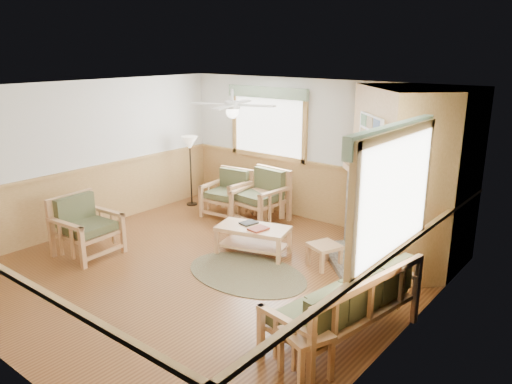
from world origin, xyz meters
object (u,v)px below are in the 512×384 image
Objects in this scene: armchair_back_right at (260,196)px; footstool at (324,255)px; end_table_sofa at (306,353)px; floor_lamp_right at (390,238)px; sofa at (343,303)px; end_table_chairs at (268,203)px; armchair_back_left at (227,193)px; armchair_left at (87,227)px; coffee_table at (253,240)px; floor_lamp_left at (191,171)px.

armchair_back_right reaches higher than footstool.
floor_lamp_right is (0.00, 1.91, 0.68)m from end_table_sofa.
sofa is 1.18m from floor_lamp_right.
floor_lamp_right reaches higher than end_table_sofa.
end_table_chairs is 1.34× the size of footstool.
armchair_back_left is 0.73m from armchair_back_right.
armchair_back_right is 1.03× the size of armchair_left.
sofa is at bearing -92.46° from floor_lamp_right.
coffee_table is (1.64, -1.19, -0.22)m from armchair_back_left.
end_table_chairs is (-3.28, 2.88, -0.16)m from sofa.
armchair_back_right is 1.79m from floor_lamp_left.
sofa is 3.43× the size of end_table_chairs.
armchair_left is 3.50m from end_table_chairs.
armchair_back_left reaches higher than end_table_sofa.
end_table_sofa is 1.20× the size of footstool.
end_table_sofa is at bearing -33.20° from floor_lamp_left.
armchair_left is at bearing -105.39° from armchair_back_right.
armchair_back_right reaches higher than armchair_left.
floor_lamp_left is at bearing -106.84° from sofa.
armchair_left is at bearing 174.77° from end_table_sofa.
sofa is 4.60× the size of footstool.
footstool is at bearing -61.97° from armchair_left.
armchair_back_left reaches higher than end_table_chairs.
end_table_chairs is (0.72, 0.42, -0.17)m from armchair_back_left.
armchair_back_right is 0.67× the size of floor_lamp_left.
footstool is 0.28× the size of floor_lamp_left.
end_table_chairs is (-0.92, 1.60, 0.05)m from coffee_table.
end_table_chairs is at bearing 12.02° from floor_lamp_left.
floor_lamp_left is at bearing 139.89° from coffee_table.
coffee_table is (-2.36, 1.28, -0.21)m from sofa.
armchair_back_left is at bearing -149.97° from end_table_chairs.
floor_lamp_left is at bearing 166.38° from footstool.
floor_lamp_right reaches higher than footstool.
end_table_chairs is at bearing 104.11° from coffee_table.
end_table_sofa is 2.02m from floor_lamp_right.
coffee_table is 0.78× the size of floor_lamp_left.
sofa is at bearing 93.16° from end_table_sofa.
floor_lamp_left reaches higher than armchair_left.
end_table_chairs reaches higher than footstool.
sofa is at bearing -26.35° from floor_lamp_left.
floor_lamp_right reaches higher than sofa.
footstool is (1.17, 0.29, -0.05)m from coffee_table.
floor_lamp_right is (0.05, 1.07, 0.48)m from sofa.
armchair_back_right is at bearing -24.06° from armchair_left.
coffee_table is 2.75× the size of footstool.
floor_lamp_left is at bearing 171.66° from armchair_back_left.
sofa is 5.65m from floor_lamp_left.
coffee_table is 3.20m from end_table_sofa.
armchair_left reaches higher than end_table_chairs.
armchair_left is at bearing -75.00° from sofa.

